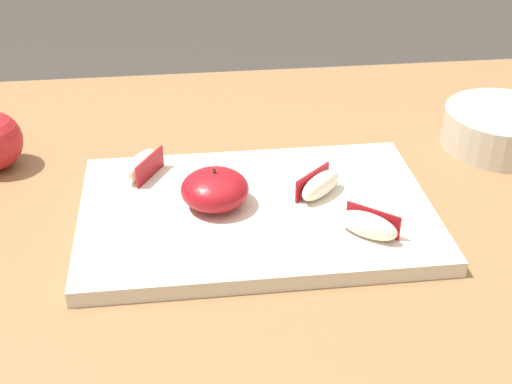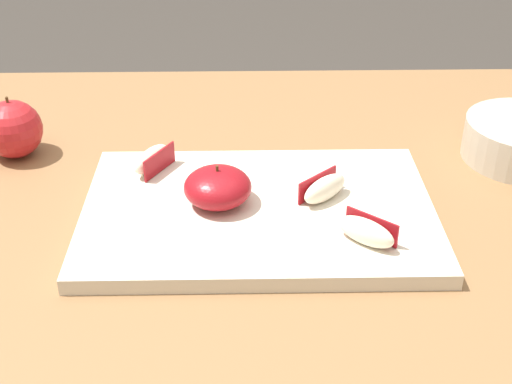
{
  "view_description": "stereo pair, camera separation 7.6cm",
  "coord_description": "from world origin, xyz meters",
  "px_view_note": "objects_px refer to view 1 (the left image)",
  "views": [
    {
      "loc": [
        -0.07,
        -0.79,
        1.25
      ],
      "look_at": [
        0.02,
        -0.05,
        0.8
      ],
      "focal_mm": 49.22,
      "sensor_mm": 36.0,
      "label": 1
    },
    {
      "loc": [
        0.0,
        -0.79,
        1.25
      ],
      "look_at": [
        0.02,
        -0.05,
        0.8
      ],
      "focal_mm": 49.22,
      "sensor_mm": 36.0,
      "label": 2
    }
  ],
  "objects_px": {
    "apple_wedge_left": "(369,225)",
    "apple_wedge_front": "(320,185)",
    "cutting_board": "(256,212)",
    "ceramic_fruit_bowl": "(503,127)",
    "apple_wedge_near_knife": "(142,165)",
    "apple_half_skin_up": "(215,189)"
  },
  "relations": [
    {
      "from": "apple_wedge_near_knife",
      "to": "apple_wedge_front",
      "type": "bearing_deg",
      "value": -19.65
    },
    {
      "from": "cutting_board",
      "to": "ceramic_fruit_bowl",
      "type": "bearing_deg",
      "value": 21.55
    },
    {
      "from": "ceramic_fruit_bowl",
      "to": "apple_wedge_front",
      "type": "bearing_deg",
      "value": -155.41
    },
    {
      "from": "cutting_board",
      "to": "apple_half_skin_up",
      "type": "distance_m",
      "value": 0.06
    },
    {
      "from": "cutting_board",
      "to": "apple_wedge_left",
      "type": "distance_m",
      "value": 0.15
    },
    {
      "from": "apple_wedge_front",
      "to": "ceramic_fruit_bowl",
      "type": "relative_size",
      "value": 0.4
    },
    {
      "from": "apple_half_skin_up",
      "to": "apple_wedge_front",
      "type": "height_order",
      "value": "apple_half_skin_up"
    },
    {
      "from": "apple_wedge_left",
      "to": "apple_half_skin_up",
      "type": "bearing_deg",
      "value": 152.54
    },
    {
      "from": "apple_wedge_left",
      "to": "apple_wedge_front",
      "type": "bearing_deg",
      "value": 111.67
    },
    {
      "from": "cutting_board",
      "to": "apple_wedge_near_knife",
      "type": "bearing_deg",
      "value": 146.37
    },
    {
      "from": "apple_half_skin_up",
      "to": "ceramic_fruit_bowl",
      "type": "relative_size",
      "value": 0.49
    },
    {
      "from": "apple_half_skin_up",
      "to": "apple_wedge_front",
      "type": "distance_m",
      "value": 0.14
    },
    {
      "from": "apple_wedge_front",
      "to": "ceramic_fruit_bowl",
      "type": "height_order",
      "value": "ceramic_fruit_bowl"
    },
    {
      "from": "apple_wedge_left",
      "to": "apple_wedge_front",
      "type": "relative_size",
      "value": 1.02
    },
    {
      "from": "apple_half_skin_up",
      "to": "apple_wedge_left",
      "type": "height_order",
      "value": "apple_half_skin_up"
    },
    {
      "from": "apple_wedge_left",
      "to": "ceramic_fruit_bowl",
      "type": "xyz_separation_m",
      "value": [
        0.27,
        0.24,
        -0.01
      ]
    },
    {
      "from": "cutting_board",
      "to": "apple_wedge_front",
      "type": "distance_m",
      "value": 0.09
    },
    {
      "from": "cutting_board",
      "to": "ceramic_fruit_bowl",
      "type": "distance_m",
      "value": 0.42
    },
    {
      "from": "apple_wedge_left",
      "to": "apple_wedge_front",
      "type": "distance_m",
      "value": 0.1
    },
    {
      "from": "cutting_board",
      "to": "apple_half_skin_up",
      "type": "bearing_deg",
      "value": 172.15
    },
    {
      "from": "apple_wedge_near_knife",
      "to": "apple_wedge_left",
      "type": "bearing_deg",
      "value": -33.86
    },
    {
      "from": "apple_wedge_front",
      "to": "cutting_board",
      "type": "bearing_deg",
      "value": -170.62
    }
  ]
}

